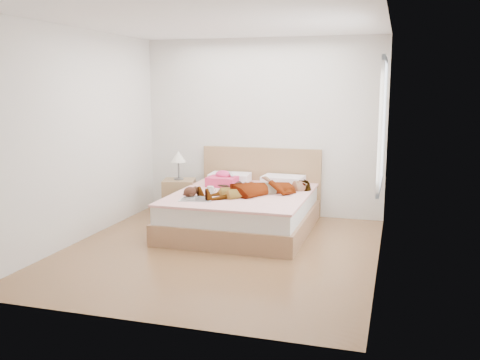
{
  "coord_description": "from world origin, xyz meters",
  "views": [
    {
      "loc": [
        1.95,
        -5.7,
        1.91
      ],
      "look_at": [
        0.0,
        0.85,
        0.7
      ],
      "focal_mm": 40.0,
      "sensor_mm": 36.0,
      "label": 1
    }
  ],
  "objects_px": {
    "towel": "(223,180)",
    "magazine": "(196,199)",
    "woman": "(259,186)",
    "coffee_mug": "(211,190)",
    "phone": "(231,175)",
    "plush_toy": "(191,192)",
    "nightstand": "(179,195)",
    "bed": "(244,209)"
  },
  "relations": [
    {
      "from": "bed",
      "to": "coffee_mug",
      "type": "distance_m",
      "value": 0.54
    },
    {
      "from": "phone",
      "to": "coffee_mug",
      "type": "distance_m",
      "value": 0.58
    },
    {
      "from": "towel",
      "to": "nightstand",
      "type": "bearing_deg",
      "value": 173.8
    },
    {
      "from": "woman",
      "to": "coffee_mug",
      "type": "distance_m",
      "value": 0.63
    },
    {
      "from": "woman",
      "to": "nightstand",
      "type": "distance_m",
      "value": 1.45
    },
    {
      "from": "bed",
      "to": "woman",
      "type": "bearing_deg",
      "value": -22.12
    },
    {
      "from": "towel",
      "to": "nightstand",
      "type": "relative_size",
      "value": 0.43
    },
    {
      "from": "bed",
      "to": "plush_toy",
      "type": "bearing_deg",
      "value": -136.33
    },
    {
      "from": "phone",
      "to": "bed",
      "type": "height_order",
      "value": "bed"
    },
    {
      "from": "phone",
      "to": "magazine",
      "type": "bearing_deg",
      "value": -139.69
    },
    {
      "from": "plush_toy",
      "to": "nightstand",
      "type": "bearing_deg",
      "value": 121.31
    },
    {
      "from": "woman",
      "to": "towel",
      "type": "xyz_separation_m",
      "value": [
        -0.64,
        0.41,
        -0.02
      ]
    },
    {
      "from": "woman",
      "to": "phone",
      "type": "relative_size",
      "value": 18.08
    },
    {
      "from": "woman",
      "to": "plush_toy",
      "type": "bearing_deg",
      "value": -101.83
    },
    {
      "from": "towel",
      "to": "nightstand",
      "type": "xyz_separation_m",
      "value": [
        -0.7,
        0.08,
        -0.27
      ]
    },
    {
      "from": "phone",
      "to": "coffee_mug",
      "type": "relative_size",
      "value": 0.67
    },
    {
      "from": "phone",
      "to": "plush_toy",
      "type": "xyz_separation_m",
      "value": [
        -0.28,
        -0.83,
        -0.1
      ]
    },
    {
      "from": "magazine",
      "to": "nightstand",
      "type": "height_order",
      "value": "nightstand"
    },
    {
      "from": "coffee_mug",
      "to": "nightstand",
      "type": "xyz_separation_m",
      "value": [
        -0.73,
        0.65,
        -0.24
      ]
    },
    {
      "from": "plush_toy",
      "to": "nightstand",
      "type": "height_order",
      "value": "nightstand"
    },
    {
      "from": "towel",
      "to": "magazine",
      "type": "xyz_separation_m",
      "value": [
        -0.02,
        -0.99,
        -0.08
      ]
    },
    {
      "from": "towel",
      "to": "phone",
      "type": "bearing_deg",
      "value": -4.58
    },
    {
      "from": "towel",
      "to": "nightstand",
      "type": "distance_m",
      "value": 0.76
    },
    {
      "from": "woman",
      "to": "phone",
      "type": "bearing_deg",
      "value": -169.51
    },
    {
      "from": "woman",
      "to": "coffee_mug",
      "type": "xyz_separation_m",
      "value": [
        -0.61,
        -0.16,
        -0.06
      ]
    },
    {
      "from": "phone",
      "to": "magazine",
      "type": "height_order",
      "value": "phone"
    },
    {
      "from": "bed",
      "to": "towel",
      "type": "xyz_separation_m",
      "value": [
        -0.41,
        0.32,
        0.32
      ]
    },
    {
      "from": "magazine",
      "to": "coffee_mug",
      "type": "height_order",
      "value": "coffee_mug"
    },
    {
      "from": "woman",
      "to": "towel",
      "type": "height_order",
      "value": "woman"
    },
    {
      "from": "nightstand",
      "to": "plush_toy",
      "type": "bearing_deg",
      "value": -58.69
    },
    {
      "from": "bed",
      "to": "towel",
      "type": "height_order",
      "value": "bed"
    },
    {
      "from": "bed",
      "to": "nightstand",
      "type": "relative_size",
      "value": 2.14
    },
    {
      "from": "phone",
      "to": "magazine",
      "type": "distance_m",
      "value": 1.0
    },
    {
      "from": "magazine",
      "to": "plush_toy",
      "type": "relative_size",
      "value": 1.69
    },
    {
      "from": "woman",
      "to": "plush_toy",
      "type": "xyz_separation_m",
      "value": [
        -0.78,
        -0.43,
        -0.04
      ]
    },
    {
      "from": "coffee_mug",
      "to": "plush_toy",
      "type": "xyz_separation_m",
      "value": [
        -0.17,
        -0.27,
        0.02
      ]
    },
    {
      "from": "bed",
      "to": "magazine",
      "type": "xyz_separation_m",
      "value": [
        -0.42,
        -0.67,
        0.24
      ]
    },
    {
      "from": "towel",
      "to": "woman",
      "type": "bearing_deg",
      "value": -32.85
    },
    {
      "from": "woman",
      "to": "bed",
      "type": "distance_m",
      "value": 0.42
    },
    {
      "from": "woman",
      "to": "nightstand",
      "type": "xyz_separation_m",
      "value": [
        -1.34,
        0.49,
        -0.3
      ]
    },
    {
      "from": "phone",
      "to": "nightstand",
      "type": "bearing_deg",
      "value": 133.21
    },
    {
      "from": "phone",
      "to": "plush_toy",
      "type": "relative_size",
      "value": 0.34
    }
  ]
}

